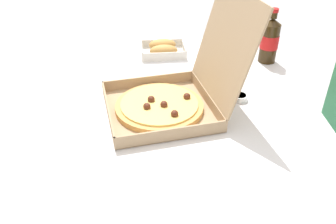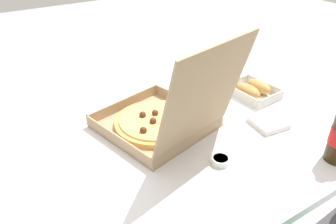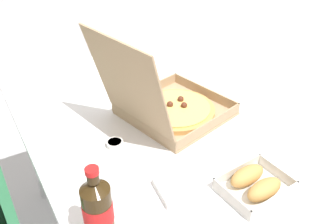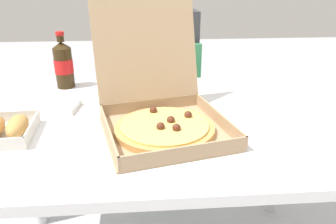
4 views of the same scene
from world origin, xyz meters
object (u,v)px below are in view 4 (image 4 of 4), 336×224
at_px(chair, 161,106).
at_px(napkin_pile, 61,107).
at_px(cola_bottle, 64,64).
at_px(paper_menu, 270,97).
at_px(dipping_sauce_cup, 142,97).
at_px(diner_person, 159,65).
at_px(pizza_box_open, 162,112).
at_px(bread_side_box, 6,128).

bearing_deg(chair, napkin_pile, -123.52).
xyz_separation_m(cola_bottle, paper_menu, (0.79, -0.18, -0.09)).
bearing_deg(cola_bottle, paper_menu, -13.16).
height_order(paper_menu, dipping_sauce_cup, dipping_sauce_cup).
bearing_deg(diner_person, paper_menu, -55.25).
height_order(chair, napkin_pile, chair).
bearing_deg(chair, cola_bottle, -141.94).
xyz_separation_m(diner_person, napkin_pile, (-0.37, -0.62, 0.03)).
bearing_deg(pizza_box_open, diner_person, 87.66).
xyz_separation_m(bread_side_box, cola_bottle, (0.08, 0.44, 0.07)).
bearing_deg(dipping_sauce_cup, paper_menu, -1.29).
relative_size(cola_bottle, dipping_sauce_cup, 4.00).
distance_m(cola_bottle, paper_menu, 0.82).
xyz_separation_m(chair, napkin_pile, (-0.37, -0.56, 0.24)).
height_order(pizza_box_open, dipping_sauce_cup, pizza_box_open).
xyz_separation_m(pizza_box_open, napkin_pile, (-0.34, 0.17, -0.04)).
bearing_deg(napkin_pile, diner_person, 59.26).
relative_size(napkin_pile, dipping_sauce_cup, 1.96).
bearing_deg(cola_bottle, napkin_pile, -82.21).
height_order(bread_side_box, napkin_pile, bread_side_box).
distance_m(diner_person, cola_bottle, 0.56).
xyz_separation_m(diner_person, paper_menu, (0.39, -0.56, 0.02)).
bearing_deg(bread_side_box, dipping_sauce_cup, 33.89).
bearing_deg(dipping_sauce_cup, bread_side_box, -146.11).
distance_m(chair, napkin_pile, 0.71).
bearing_deg(pizza_box_open, bread_side_box, -177.06).
relative_size(bread_side_box, napkin_pile, 1.82).
xyz_separation_m(bread_side_box, dipping_sauce_cup, (0.39, 0.26, -0.01)).
height_order(pizza_box_open, cola_bottle, pizza_box_open).
height_order(cola_bottle, paper_menu, cola_bottle).
height_order(diner_person, pizza_box_open, diner_person).
bearing_deg(dipping_sauce_cup, pizza_box_open, -76.28).
bearing_deg(paper_menu, diner_person, 144.54).
relative_size(cola_bottle, paper_menu, 1.07).
xyz_separation_m(chair, diner_person, (-0.00, 0.06, 0.21)).
bearing_deg(paper_menu, bread_side_box, -144.10).
distance_m(diner_person, paper_menu, 0.68).
height_order(chair, cola_bottle, cola_bottle).
height_order(chair, diner_person, diner_person).
relative_size(diner_person, bread_side_box, 5.73).
distance_m(diner_person, napkin_pile, 0.72).
height_order(chair, paper_menu, chair).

